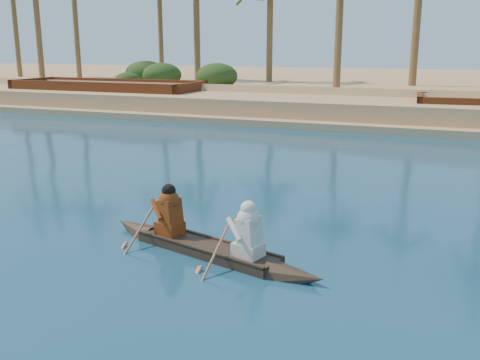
% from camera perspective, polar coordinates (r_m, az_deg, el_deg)
% --- Properties ---
extents(sandy_embankment, '(150.00, 51.00, 1.50)m').
position_cam_1_polar(sandy_embankment, '(51.86, 21.14, 9.03)').
color(sandy_embankment, tan).
rests_on(sandy_embankment, ground).
extents(shrub_cluster, '(100.00, 6.00, 2.40)m').
position_cam_1_polar(shrub_cluster, '(36.47, 20.70, 8.41)').
color(shrub_cluster, '#273E16').
rests_on(shrub_cluster, ground).
extents(canoe, '(5.51, 2.18, 1.52)m').
position_cam_1_polar(canoe, '(11.17, -3.56, -6.40)').
color(canoe, '#31261B').
rests_on(canoe, ground).
extents(barge_left, '(13.58, 4.54, 2.26)m').
position_cam_1_polar(barge_left, '(39.36, -13.97, 8.64)').
color(barge_left, '#5F2314').
rests_on(barge_left, ground).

